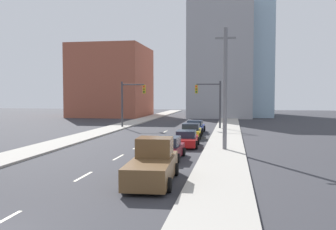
{
  "coord_description": "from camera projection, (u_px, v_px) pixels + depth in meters",
  "views": [
    {
      "loc": [
        7.94,
        -9.68,
        4.44
      ],
      "look_at": [
        0.98,
        30.49,
        2.2
      ],
      "focal_mm": 40.0,
      "sensor_mm": 36.0,
      "label": 1
    }
  ],
  "objects": [
    {
      "name": "sedan_maroon",
      "position": [
        168.0,
        149.0,
        25.67
      ],
      "size": [
        2.08,
        4.51,
        1.54
      ],
      "rotation": [
        0.0,
        0.0,
        -0.01
      ],
      "color": "maroon",
      "rests_on": "ground"
    },
    {
      "name": "utility_pole_right_mid",
      "position": [
        225.0,
        88.0,
        29.14
      ],
      "size": [
        1.6,
        0.32,
        9.61
      ],
      "color": "slate",
      "rests_on": "ground"
    },
    {
      "name": "sidewalk_right",
      "position": [
        228.0,
        124.0,
        55.01
      ],
      "size": [
        3.17,
        91.78,
        0.16
      ],
      "color": "#ADA89E",
      "rests_on": "ground"
    },
    {
      "name": "lane_stripe_at_9m",
      "position": [
        83.0,
        176.0,
        20.25
      ],
      "size": [
        0.16,
        2.4,
        0.01
      ],
      "primitive_type": "cube",
      "color": "beige",
      "rests_on": "ground"
    },
    {
      "name": "lane_stripe_at_16m",
      "position": [
        118.0,
        157.0,
        26.44
      ],
      "size": [
        0.16,
        2.4,
        0.01
      ],
      "primitive_type": "cube",
      "color": "beige",
      "rests_on": "ground"
    },
    {
      "name": "lane_stripe_at_2m",
      "position": [
        2.0,
        221.0,
        13.09
      ],
      "size": [
        0.16,
        2.4,
        0.01
      ],
      "primitive_type": "cube",
      "color": "beige",
      "rests_on": "ground"
    },
    {
      "name": "pickup_truck_brown",
      "position": [
        153.0,
        165.0,
        18.94
      ],
      "size": [
        2.55,
        5.83,
        2.19
      ],
      "rotation": [
        0.0,
        0.0,
        0.06
      ],
      "color": "brown",
      "rests_on": "ground"
    },
    {
      "name": "lane_stripe_at_21m",
      "position": [
        137.0,
        147.0,
        31.55
      ],
      "size": [
        0.16,
        2.4,
        0.01
      ],
      "primitive_type": "cube",
      "color": "beige",
      "rests_on": "ground"
    },
    {
      "name": "sedan_red",
      "position": [
        186.0,
        139.0,
        31.75
      ],
      "size": [
        2.21,
        4.5,
        1.38
      ],
      "rotation": [
        0.0,
        0.0,
        0.04
      ],
      "color": "red",
      "rests_on": "ground"
    },
    {
      "name": "traffic_signal_left",
      "position": [
        129.0,
        98.0,
        49.57
      ],
      "size": [
        3.32,
        0.35,
        6.15
      ],
      "color": "#38383D",
      "rests_on": "ground"
    },
    {
      "name": "building_glass_right",
      "position": [
        239.0,
        38.0,
        79.89
      ],
      "size": [
        13.0,
        20.0,
        33.07
      ],
      "color": "#99B7CC",
      "rests_on": "ground"
    },
    {
      "name": "sidewalk_left",
      "position": [
        132.0,
        123.0,
        57.51
      ],
      "size": [
        3.17,
        91.78,
        0.16
      ],
      "color": "#ADA89E",
      "rests_on": "ground"
    },
    {
      "name": "building_office_center",
      "position": [
        221.0,
        62.0,
        76.89
      ],
      "size": [
        12.0,
        20.0,
        22.05
      ],
      "color": "#99999E",
      "rests_on": "ground"
    },
    {
      "name": "sedan_yellow",
      "position": [
        191.0,
        131.0,
        38.09
      ],
      "size": [
        2.29,
        4.71,
        1.5
      ],
      "rotation": [
        0.0,
        0.0,
        0.03
      ],
      "color": "gold",
      "rests_on": "ground"
    },
    {
      "name": "lane_stripe_at_34m",
      "position": [
        165.0,
        131.0,
        44.84
      ],
      "size": [
        0.16,
        2.4,
        0.01
      ],
      "primitive_type": "cube",
      "color": "beige",
      "rests_on": "ground"
    },
    {
      "name": "building_brick_left",
      "position": [
        112.0,
        82.0,
        76.93
      ],
      "size": [
        14.0,
        16.0,
        14.21
      ],
      "color": "#9E513D",
      "rests_on": "ground"
    },
    {
      "name": "sedan_blue",
      "position": [
        195.0,
        127.0,
        43.32
      ],
      "size": [
        2.17,
        4.73,
        1.43
      ],
      "rotation": [
        0.0,
        0.0,
        -0.01
      ],
      "color": "navy",
      "rests_on": "ground"
    },
    {
      "name": "lane_stripe_at_28m",
      "position": [
        155.0,
        137.0,
        38.8
      ],
      "size": [
        0.16,
        2.4,
        0.01
      ],
      "primitive_type": "cube",
      "color": "beige",
      "rests_on": "ground"
    },
    {
      "name": "traffic_signal_right",
      "position": [
        213.0,
        99.0,
        47.67
      ],
      "size": [
        3.32,
        0.35,
        6.15
      ],
      "color": "#38383D",
      "rests_on": "ground"
    }
  ]
}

